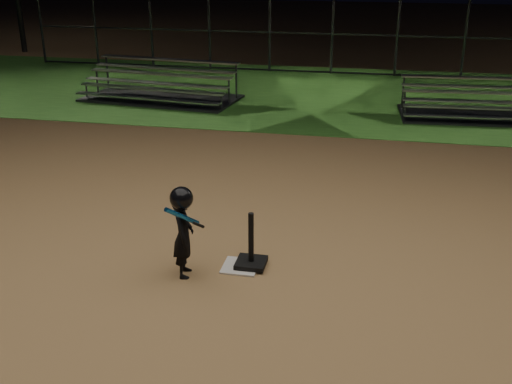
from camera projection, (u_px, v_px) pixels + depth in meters
name	position (u px, v px, depth m)	size (l,w,h in m)	color
ground	(240.00, 267.00, 7.90)	(80.00, 80.00, 0.00)	#9A7345
grass_strip	(321.00, 94.00, 16.98)	(60.00, 8.00, 0.01)	#2B601F
home_plate	(240.00, 266.00, 7.90)	(0.45, 0.45, 0.02)	beige
batting_tee	(251.00, 256.00, 7.87)	(0.38, 0.38, 0.73)	black
child_batter	(183.00, 229.00, 7.50)	(0.43, 0.61, 1.18)	black
bleacher_left	(161.00, 92.00, 16.34)	(4.24, 2.43, 0.99)	#A4A4A9
bleacher_right	(477.00, 110.00, 14.64)	(3.67, 1.96, 0.87)	#AAAAAE
backstop_fence	(332.00, 34.00, 19.24)	(20.08, 0.08, 2.50)	#38383D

